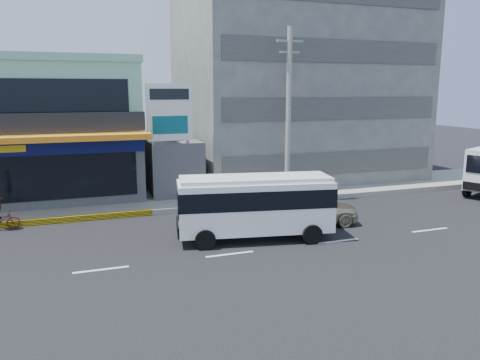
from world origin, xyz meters
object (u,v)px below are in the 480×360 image
shop_building (33,132)px  utility_pole_near (288,114)px  satellite_dish (173,139)px  billboard (170,119)px  concrete_building (294,84)px  minibus (255,202)px  sedan (307,208)px

shop_building → utility_pole_near: (14.00, -6.55, 1.15)m
satellite_dish → utility_pole_near: bearing=-31.0°
shop_building → billboard: shop_building is taller
concrete_building → minibus: bearing=-121.7°
satellite_dish → sedan: size_ratio=0.30×
billboard → shop_building: bearing=147.7°
satellite_dish → billboard: 2.31m
satellite_dish → minibus: satellite_dish is taller
satellite_dish → minibus: (1.67, -9.50, -1.89)m
shop_building → satellite_dish: size_ratio=8.27×
shop_building → concrete_building: bearing=3.4°
concrete_building → minibus: concrete_building is taller
satellite_dish → billboard: billboard is taller
minibus → sedan: minibus is taller
utility_pole_near → sedan: bearing=-103.3°
minibus → utility_pole_near: bearing=53.8°
billboard → satellite_dish: bearing=74.5°
shop_building → satellite_dish: (8.00, -2.95, -0.42)m
satellite_dish → sedan: bearing=-59.5°
minibus → satellite_dish: bearing=100.0°
satellite_dish → utility_pole_near: 7.17m
satellite_dish → shop_building: bearing=159.8°
utility_pole_near → concrete_building: bearing=62.2°
satellite_dish → utility_pole_near: (6.00, -3.60, 1.57)m
concrete_building → billboard: 12.17m
satellite_dish → minibus: size_ratio=0.21×
concrete_building → sedan: concrete_building is taller
shop_building → minibus: 15.93m
billboard → minibus: (2.17, -7.70, -3.24)m
shop_building → satellite_dish: shop_building is taller
concrete_building → utility_pole_near: bearing=-117.8°
shop_building → utility_pole_near: size_ratio=1.24×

